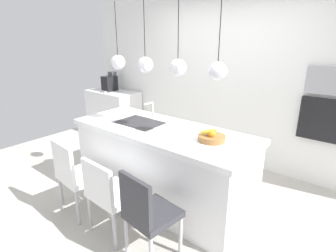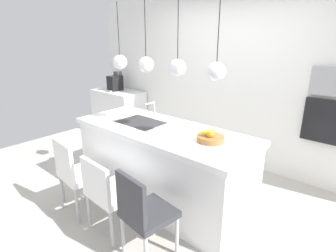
% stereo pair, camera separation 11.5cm
% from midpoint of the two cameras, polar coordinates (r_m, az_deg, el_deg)
% --- Properties ---
extents(floor, '(6.60, 6.60, 0.00)m').
position_cam_midpoint_polar(floor, '(3.57, -0.29, -15.05)').
color(floor, '#BCB7AD').
rests_on(floor, ground).
extents(back_wall, '(6.00, 0.10, 2.60)m').
position_cam_midpoint_polar(back_wall, '(4.40, 14.25, 9.17)').
color(back_wall, white).
rests_on(back_wall, ground).
extents(kitchen_island, '(2.23, 0.88, 0.95)m').
position_cam_midpoint_polar(kitchen_island, '(3.33, -0.31, -8.19)').
color(kitchen_island, white).
rests_on(kitchen_island, ground).
extents(sink_basin, '(0.56, 0.40, 0.02)m').
position_cam_midpoint_polar(sink_basin, '(3.38, -4.79, 0.73)').
color(sink_basin, '#2D2D30').
rests_on(sink_basin, kitchen_island).
extents(faucet, '(0.02, 0.17, 0.22)m').
position_cam_midpoint_polar(faucet, '(3.48, -2.34, 3.86)').
color(faucet, silver).
rests_on(faucet, kitchen_island).
extents(fruit_bowl, '(0.28, 0.28, 0.16)m').
position_cam_midpoint_polar(fruit_bowl, '(2.78, 10.10, -2.32)').
color(fruit_bowl, '#9E6B38').
rests_on(fruit_bowl, kitchen_island).
extents(side_counter, '(1.10, 0.60, 0.89)m').
position_cam_midpoint_polar(side_counter, '(5.81, -9.74, 3.02)').
color(side_counter, white).
rests_on(side_counter, ground).
extents(coffee_machine, '(0.20, 0.35, 0.38)m').
position_cam_midpoint_polar(coffee_machine, '(5.73, -10.49, 8.99)').
color(coffee_machine, black).
rests_on(coffee_machine, side_counter).
extents(microwave, '(0.54, 0.08, 0.34)m').
position_cam_midpoint_polar(microwave, '(3.89, 32.48, 7.82)').
color(microwave, '#9E9EA3').
rests_on(microwave, back_wall).
extents(oven, '(0.56, 0.08, 0.56)m').
position_cam_midpoint_polar(oven, '(3.99, 31.25, 0.79)').
color(oven, black).
rests_on(oven, back_wall).
extents(chair_near, '(0.49, 0.47, 0.90)m').
position_cam_midpoint_polar(chair_near, '(3.25, -17.74, -9.14)').
color(chair_near, white).
rests_on(chair_near, ground).
extents(chair_middle, '(0.49, 0.43, 0.85)m').
position_cam_midpoint_polar(chair_middle, '(2.85, -11.47, -13.28)').
color(chair_middle, white).
rests_on(chair_middle, ground).
extents(chair_far, '(0.45, 0.47, 0.89)m').
position_cam_midpoint_polar(chair_far, '(2.51, -3.80, -17.60)').
color(chair_far, '#333338').
rests_on(chair_far, ground).
extents(pendant_light_left, '(0.18, 0.18, 0.78)m').
position_cam_midpoint_polar(pendant_light_left, '(3.48, -9.13, 13.19)').
color(pendant_light_left, silver).
extents(pendant_light_center_left, '(0.18, 0.18, 0.78)m').
position_cam_midpoint_polar(pendant_light_center_left, '(3.15, -3.57, 12.82)').
color(pendant_light_center_left, silver).
extents(pendant_light_center_right, '(0.18, 0.18, 0.78)m').
position_cam_midpoint_polar(pendant_light_center_right, '(2.84, 3.21, 12.21)').
color(pendant_light_center_right, silver).
extents(pendant_light_right, '(0.18, 0.18, 0.78)m').
position_cam_midpoint_polar(pendant_light_right, '(2.59, 11.44, 11.25)').
color(pendant_light_right, silver).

